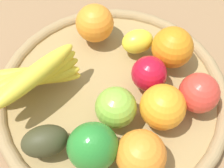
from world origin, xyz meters
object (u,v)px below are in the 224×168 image
object	(u,v)px
orange_3	(141,155)
avocado	(45,141)
orange_2	(95,23)
orange_1	(163,107)
apple_0	(116,107)
apple_2	(199,93)
banana_bunch	(33,76)
lemon_0	(138,41)
orange_0	(172,47)
apple_1	(149,74)
bell_pepper	(93,147)

from	to	relation	value
orange_3	avocado	bearing A→B (deg)	-97.67
orange_3	orange_2	world-z (taller)	orange_3
orange_1	apple_0	bearing A→B (deg)	-88.02
orange_1	apple_2	world-z (taller)	orange_1
banana_bunch	lemon_0	size ratio (longest dim) A/B	2.79
orange_0	lemon_0	xyz separation A→B (m)	(-0.03, -0.07, -0.02)
avocado	apple_1	bearing A→B (deg)	128.86
banana_bunch	lemon_0	world-z (taller)	banana_bunch
orange_1	lemon_0	distance (m)	0.16
orange_0	apple_1	distance (m)	0.07
avocado	banana_bunch	world-z (taller)	banana_bunch
orange_0	banana_bunch	xyz separation A→B (m)	(0.08, -0.25, 0.00)
orange_0	apple_1	xyz separation A→B (m)	(0.06, -0.04, -0.01)
bell_pepper	apple_0	world-z (taller)	bell_pepper
avocado	apple_1	distance (m)	0.22
orange_1	apple_2	size ratio (longest dim) A/B	1.10
avocado	orange_2	world-z (taller)	orange_2
orange_0	bell_pepper	world-z (taller)	bell_pepper
apple_1	apple_2	size ratio (longest dim) A/B	0.92
banana_bunch	orange_1	bearing A→B (deg)	78.12
lemon_0	apple_2	world-z (taller)	apple_2
lemon_0	apple_1	bearing A→B (deg)	13.74
lemon_0	apple_1	distance (m)	0.09
orange_1	orange_2	size ratio (longest dim) A/B	1.01
lemon_0	orange_2	distance (m)	0.09
apple_0	avocado	bearing A→B (deg)	-61.07
orange_0	apple_2	distance (m)	0.11
lemon_0	apple_0	distance (m)	0.16
orange_0	orange_3	world-z (taller)	same
banana_bunch	apple_2	xyz separation A→B (m)	(0.02, 0.29, -0.01)
orange_0	avocado	bearing A→B (deg)	-47.79
apple_1	apple_2	distance (m)	0.09
avocado	orange_1	bearing A→B (deg)	108.74
bell_pepper	apple_1	xyz separation A→B (m)	(-0.15, 0.09, -0.01)
orange_1	orange_0	xyz separation A→B (m)	(-0.13, 0.02, 0.00)
banana_bunch	avocado	bearing A→B (deg)	18.08
banana_bunch	lemon_0	distance (m)	0.22
orange_1	lemon_0	bearing A→B (deg)	-165.10
apple_2	orange_2	distance (m)	0.25
bell_pepper	apple_2	size ratio (longest dim) A/B	1.29
apple_2	apple_1	bearing A→B (deg)	-114.54
banana_bunch	apple_0	xyz separation A→B (m)	(0.05, 0.15, -0.01)
banana_bunch	apple_2	size ratio (longest dim) A/B	2.52
avocado	lemon_0	bearing A→B (deg)	145.92
bell_pepper	apple_2	world-z (taller)	bell_pepper
lemon_0	orange_3	size ratio (longest dim) A/B	0.82
apple_1	orange_0	bearing A→B (deg)	142.26
orange_2	lemon_0	bearing A→B (deg)	70.33
orange_1	orange_2	world-z (taller)	orange_1
orange_2	apple_0	bearing A→B (deg)	14.88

